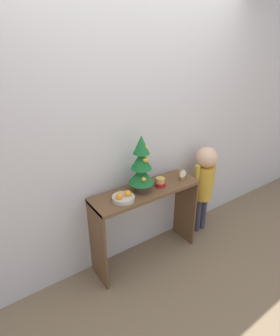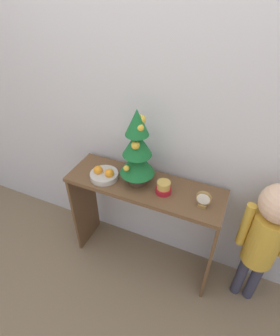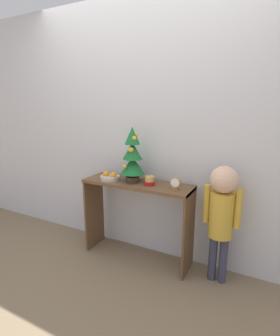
{
  "view_description": "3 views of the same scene",
  "coord_description": "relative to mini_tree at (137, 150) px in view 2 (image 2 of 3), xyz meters",
  "views": [
    {
      "loc": [
        -1.25,
        -1.53,
        1.96
      ],
      "look_at": [
        -0.06,
        0.18,
        1.01
      ],
      "focal_mm": 28.0,
      "sensor_mm": 36.0,
      "label": 1
    },
    {
      "loc": [
        0.51,
        -1.05,
        1.92
      ],
      "look_at": [
        -0.03,
        0.16,
        0.92
      ],
      "focal_mm": 28.0,
      "sensor_mm": 36.0,
      "label": 2
    },
    {
      "loc": [
        1.13,
        -1.93,
        1.5
      ],
      "look_at": [
        0.04,
        0.16,
        0.94
      ],
      "focal_mm": 28.0,
      "sensor_mm": 36.0,
      "label": 3
    }
  ],
  "objects": [
    {
      "name": "fruit_bowl",
      "position": [
        -0.22,
        -0.05,
        -0.22
      ],
      "size": [
        0.19,
        0.19,
        0.09
      ],
      "color": "#B7B2A8",
      "rests_on": "console_table"
    },
    {
      "name": "mini_tree",
      "position": [
        0.0,
        0.0,
        0.0
      ],
      "size": [
        0.23,
        0.23,
        0.52
      ],
      "color": "#4C3828",
      "rests_on": "console_table"
    },
    {
      "name": "ground_plane",
      "position": [
        0.05,
        -0.18,
        -1.04
      ],
      "size": [
        12.0,
        12.0,
        0.0
      ],
      "primitive_type": "plane",
      "color": "#7A664C"
    },
    {
      "name": "desk_clock",
      "position": [
        0.45,
        -0.05,
        -0.2
      ],
      "size": [
        0.09,
        0.04,
        0.11
      ],
      "color": "olive",
      "rests_on": "console_table"
    },
    {
      "name": "back_wall",
      "position": [
        0.05,
        0.21,
        0.21
      ],
      "size": [
        7.0,
        0.05,
        2.5
      ],
      "primitive_type": "cube",
      "color": "silver",
      "rests_on": "ground_plane"
    },
    {
      "name": "child_figure",
      "position": [
        0.84,
        -0.0,
        -0.37
      ],
      "size": [
        0.31,
        0.22,
        1.03
      ],
      "color": "#38384C",
      "rests_on": "ground_plane"
    },
    {
      "name": "console_table",
      "position": [
        0.05,
        -0.01,
        -0.45
      ],
      "size": [
        1.07,
        0.34,
        0.79
      ],
      "color": "brown",
      "rests_on": "ground_plane"
    },
    {
      "name": "singing_bowl",
      "position": [
        0.19,
        -0.03,
        -0.21
      ],
      "size": [
        0.1,
        0.1,
        0.08
      ],
      "color": "#AD1923",
      "rests_on": "console_table"
    }
  ]
}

